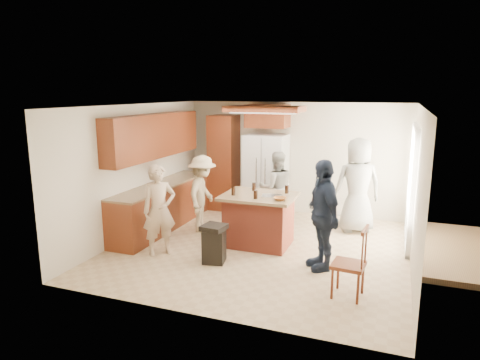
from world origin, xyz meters
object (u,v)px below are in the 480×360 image
(refrigerator, at_px, (266,175))
(trash_bin, at_px, (214,243))
(person_behind_left, at_px, (276,188))
(person_counter, at_px, (202,194))
(kitchen_island, at_px, (259,219))
(person_front_left, at_px, (159,210))
(person_behind_right, at_px, (358,185))
(spindle_chair, at_px, (350,265))
(person_side_right, at_px, (322,215))

(refrigerator, height_order, trash_bin, refrigerator)
(person_behind_left, height_order, refrigerator, refrigerator)
(person_behind_left, height_order, person_counter, person_behind_left)
(refrigerator, bearing_deg, kitchen_island, -76.39)
(person_front_left, height_order, person_counter, person_front_left)
(person_behind_left, xyz_separation_m, kitchen_island, (0.06, -1.33, -0.29))
(person_front_left, height_order, kitchen_island, person_front_left)
(kitchen_island, bearing_deg, trash_bin, -112.57)
(person_behind_left, relative_size, person_behind_right, 0.82)
(person_behind_left, relative_size, spindle_chair, 1.54)
(person_front_left, relative_size, refrigerator, 0.86)
(person_side_right, xyz_separation_m, trash_bin, (-1.67, -0.38, -0.55))
(person_side_right, height_order, spindle_chair, person_side_right)
(kitchen_island, bearing_deg, refrigerator, 103.61)
(person_front_left, height_order, person_side_right, person_side_right)
(person_behind_left, distance_m, spindle_chair, 3.37)
(person_counter, relative_size, spindle_chair, 1.53)
(person_side_right, relative_size, refrigerator, 0.96)
(person_behind_left, xyz_separation_m, person_counter, (-1.23, -0.99, -0.00))
(person_behind_left, distance_m, kitchen_island, 1.37)
(person_behind_left, distance_m, person_side_right, 2.37)
(person_counter, xyz_separation_m, refrigerator, (0.81, 1.62, 0.14))
(spindle_chair, bearing_deg, person_counter, 148.96)
(spindle_chair, bearing_deg, person_front_left, 171.64)
(person_counter, height_order, refrigerator, refrigerator)
(person_behind_left, xyz_separation_m, refrigerator, (-0.42, 0.63, 0.14))
(person_front_left, xyz_separation_m, person_behind_left, (1.38, 2.35, -0.01))
(person_counter, relative_size, trash_bin, 2.41)
(person_behind_left, height_order, kitchen_island, person_behind_left)
(person_side_right, height_order, kitchen_island, person_side_right)
(refrigerator, xyz_separation_m, trash_bin, (0.05, -2.99, -0.58))
(person_behind_right, xyz_separation_m, person_counter, (-2.85, -1.04, -0.18))
(person_behind_right, distance_m, spindle_chair, 2.92)
(person_behind_right, height_order, refrigerator, person_behind_right)
(person_front_left, relative_size, person_behind_right, 0.83)
(refrigerator, distance_m, spindle_chair, 4.14)
(person_behind_left, bearing_deg, person_behind_right, 154.71)
(person_behind_left, distance_m, person_counter, 1.57)
(person_behind_right, distance_m, person_side_right, 2.07)
(person_behind_right, bearing_deg, person_front_left, 16.02)
(person_counter, bearing_deg, kitchen_island, -112.87)
(refrigerator, height_order, kitchen_island, refrigerator)
(person_side_right, relative_size, spindle_chair, 1.75)
(trash_bin, bearing_deg, refrigerator, 90.90)
(person_side_right, bearing_deg, person_behind_left, -178.00)
(person_behind_right, relative_size, spindle_chair, 1.88)
(person_front_left, bearing_deg, refrigerator, 26.99)
(kitchen_island, height_order, spindle_chair, spindle_chair)
(person_front_left, relative_size, kitchen_island, 1.21)
(person_side_right, relative_size, trash_bin, 2.76)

